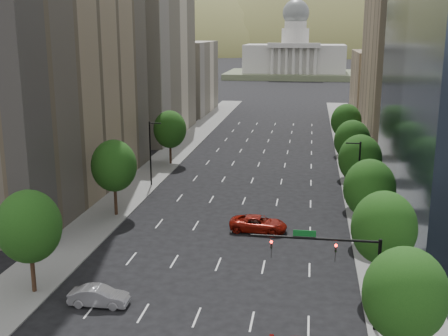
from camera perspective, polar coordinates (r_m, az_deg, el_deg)
The scene contains 22 objects.
sidewalk_left at distance 74.62m, azimuth -9.88°, elevation -2.70°, with size 6.00×200.00×0.15m, color slate.
sidewalk_right at distance 71.26m, azimuth 14.53°, elevation -3.74°, with size 6.00×200.00×0.15m, color slate.
midrise_cream_left at distance 115.52m, azimuth -7.94°, elevation 11.95°, with size 14.00×30.00×35.00m, color beige.
filler_left at distance 147.89m, azimuth -4.15°, elevation 9.13°, with size 14.00×26.00×18.00m, color beige.
parking_tan_right at distance 109.20m, azimuth 18.06°, elevation 10.00°, with size 14.00×30.00×30.00m, color #8C7759.
filler_right at distance 142.32m, azimuth 15.80°, elevation 8.06°, with size 14.00×26.00×16.00m, color #8C7759.
tree_right_0 at distance 36.75m, azimuth 17.85°, elevation -12.10°, with size 5.20×5.20×8.39m.
tree_right_1 at distance 46.68m, azimuth 15.86°, elevation -5.85°, with size 5.20×5.20×8.75m.
tree_right_2 at distance 58.11m, azimuth 14.49°, elevation -2.03°, with size 5.20×5.20×8.61m.
tree_right_3 at distance 69.63m, azimuth 13.59°, elevation 0.87°, with size 5.20×5.20×8.89m.
tree_right_4 at distance 83.38m, azimuth 12.83°, elevation 2.72°, with size 5.20×5.20×8.46m.
tree_right_5 at distance 99.06m, azimuth 12.24°, elevation 4.64°, with size 5.20×5.20×8.75m.
tree_left_0 at distance 47.84m, azimuth -19.11°, elevation -5.61°, with size 5.20×5.20×8.75m.
tree_left_1 at distance 65.34m, azimuth -11.06°, elevation 0.23°, with size 5.20×5.20×8.97m.
tree_left_2 at distance 89.76m, azimuth -5.49°, elevation 3.91°, with size 5.20×5.20×8.68m.
streetlight_rn at distance 64.98m, azimuth 13.38°, elevation -0.99°, with size 1.70×0.20×9.00m.
streetlight_ln at distance 77.46m, azimuth -7.41°, elevation 1.65°, with size 1.70×0.20×9.00m.
traffic_signal at distance 40.97m, azimuth 11.91°, elevation -9.28°, with size 9.12×0.40×7.38m.
capitol at distance 257.81m, azimuth 7.15°, elevation 10.96°, with size 60.00×40.00×35.20m.
foothills at distance 610.50m, azimuth 11.37°, elevation 8.04°, with size 720.00×413.00×263.00m.
car_silver at distance 46.20m, azimuth -12.52°, elevation -12.55°, with size 1.64×4.70×1.55m, color gray.
car_red_far at distance 60.65m, azimuth 3.50°, elevation -5.64°, with size 2.82×6.11×1.70m, color maroon.
Camera 1 is at (7.91, -7.68, 21.05)m, focal length 45.22 mm.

